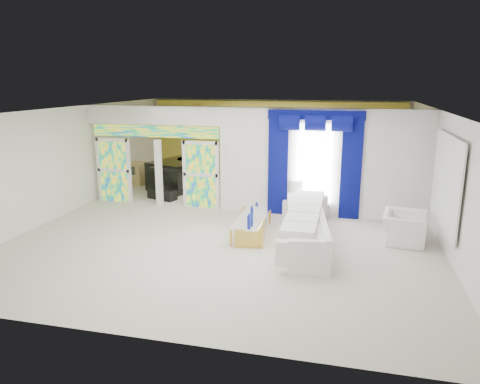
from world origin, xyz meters
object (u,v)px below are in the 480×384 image
(white_sofa, at_px, (306,228))
(coffee_table, at_px, (252,226))
(armchair, at_px, (404,228))
(grand_piano, at_px, (180,174))
(console_table, at_px, (306,209))

(white_sofa, bearing_deg, coffee_table, 159.41)
(armchair, xyz_separation_m, grand_piano, (-7.12, 3.98, 0.14))
(white_sofa, xyz_separation_m, armchair, (2.25, 0.60, -0.01))
(console_table, relative_size, grand_piano, 0.67)
(coffee_table, bearing_deg, white_sofa, -12.53)
(console_table, xyz_separation_m, armchair, (2.43, -1.58, 0.14))
(coffee_table, relative_size, console_table, 1.50)
(white_sofa, height_order, armchair, white_sofa)
(console_table, bearing_deg, armchair, -32.98)
(white_sofa, xyz_separation_m, grand_piano, (-4.87, 4.57, 0.12))
(white_sofa, relative_size, armchair, 3.51)
(console_table, bearing_deg, white_sofa, -85.26)
(coffee_table, bearing_deg, console_table, 58.03)
(console_table, distance_m, grand_piano, 5.28)
(white_sofa, height_order, grand_piano, grand_piano)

